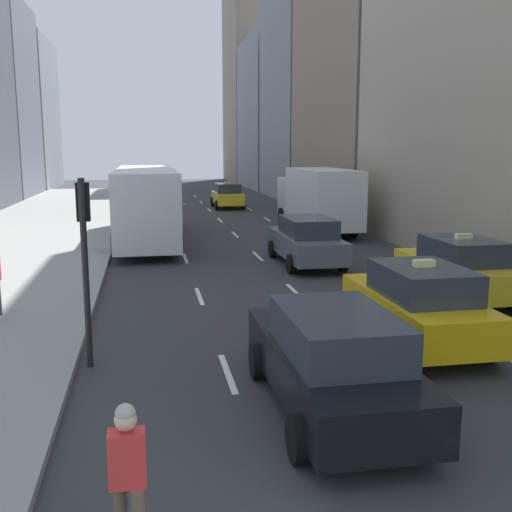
{
  "coord_description": "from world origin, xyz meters",
  "views": [
    {
      "loc": [
        -1.59,
        -2.5,
        4.13
      ],
      "look_at": [
        1.2,
        12.74,
        1.34
      ],
      "focal_mm": 42.0,
      "sensor_mm": 36.0,
      "label": 1
    }
  ],
  "objects_px": {
    "taxi_lead": "(227,196)",
    "taxi_second": "(458,268)",
    "traffic_light_pole": "(84,242)",
    "sedan_black_near": "(306,240)",
    "skateboarder": "(128,479)",
    "city_bus": "(146,202)",
    "sedan_silver_behind": "(332,359)",
    "taxi_third": "(418,304)",
    "box_truck": "(317,198)"
  },
  "relations": [
    {
      "from": "taxi_lead",
      "to": "taxi_second",
      "type": "relative_size",
      "value": 1.0
    },
    {
      "from": "traffic_light_pole",
      "to": "sedan_black_near",
      "type": "bearing_deg",
      "value": 53.39
    },
    {
      "from": "sedan_black_near",
      "to": "skateboarder",
      "type": "xyz_separation_m",
      "value": [
        -5.85,
        -15.04,
        0.08
      ]
    },
    {
      "from": "taxi_lead",
      "to": "skateboarder",
      "type": "height_order",
      "value": "taxi_lead"
    },
    {
      "from": "sedan_black_near",
      "to": "city_bus",
      "type": "xyz_separation_m",
      "value": [
        -5.61,
        6.62,
        0.91
      ]
    },
    {
      "from": "taxi_second",
      "to": "sedan_silver_behind",
      "type": "xyz_separation_m",
      "value": [
        -5.6,
        -6.3,
        -0.01
      ]
    },
    {
      "from": "skateboarder",
      "to": "traffic_light_pole",
      "type": "height_order",
      "value": "traffic_light_pole"
    },
    {
      "from": "city_bus",
      "to": "sedan_black_near",
      "type": "bearing_deg",
      "value": -49.69
    },
    {
      "from": "taxi_third",
      "to": "box_truck",
      "type": "height_order",
      "value": "box_truck"
    },
    {
      "from": "traffic_light_pole",
      "to": "taxi_third",
      "type": "bearing_deg",
      "value": 0.41
    },
    {
      "from": "sedan_silver_behind",
      "to": "city_bus",
      "type": "relative_size",
      "value": 0.42
    },
    {
      "from": "taxi_third",
      "to": "sedan_silver_behind",
      "type": "height_order",
      "value": "taxi_third"
    },
    {
      "from": "city_bus",
      "to": "traffic_light_pole",
      "type": "relative_size",
      "value": 3.22
    },
    {
      "from": "taxi_second",
      "to": "city_bus",
      "type": "xyz_separation_m",
      "value": [
        -8.41,
        12.24,
        0.91
      ]
    },
    {
      "from": "box_truck",
      "to": "skateboarder",
      "type": "distance_m",
      "value": 24.95
    },
    {
      "from": "city_bus",
      "to": "box_truck",
      "type": "distance_m",
      "value": 8.59
    },
    {
      "from": "traffic_light_pole",
      "to": "taxi_lead",
      "type": "bearing_deg",
      "value": 77.41
    },
    {
      "from": "traffic_light_pole",
      "to": "city_bus",
      "type": "bearing_deg",
      "value": 85.85
    },
    {
      "from": "box_truck",
      "to": "skateboarder",
      "type": "bearing_deg",
      "value": -110.3
    },
    {
      "from": "taxi_second",
      "to": "city_bus",
      "type": "distance_m",
      "value": 14.88
    },
    {
      "from": "taxi_second",
      "to": "sedan_silver_behind",
      "type": "bearing_deg",
      "value": -131.64
    },
    {
      "from": "traffic_light_pole",
      "to": "taxi_second",
      "type": "bearing_deg",
      "value": 19.94
    },
    {
      "from": "taxi_second",
      "to": "city_bus",
      "type": "height_order",
      "value": "city_bus"
    },
    {
      "from": "taxi_lead",
      "to": "sedan_silver_behind",
      "type": "height_order",
      "value": "taxi_lead"
    },
    {
      "from": "box_truck",
      "to": "skateboarder",
      "type": "xyz_separation_m",
      "value": [
        -8.65,
        -23.39,
        -0.75
      ]
    },
    {
      "from": "skateboarder",
      "to": "traffic_light_pole",
      "type": "distance_m",
      "value": 6.19
    },
    {
      "from": "sedan_silver_behind",
      "to": "box_truck",
      "type": "xyz_separation_m",
      "value": [
        5.6,
        20.27,
        0.84
      ]
    },
    {
      "from": "sedan_black_near",
      "to": "traffic_light_pole",
      "type": "bearing_deg",
      "value": -126.61
    },
    {
      "from": "taxi_lead",
      "to": "skateboarder",
      "type": "relative_size",
      "value": 2.52
    },
    {
      "from": "taxi_third",
      "to": "sedan_black_near",
      "type": "distance_m",
      "value": 9.04
    },
    {
      "from": "taxi_second",
      "to": "sedan_black_near",
      "type": "bearing_deg",
      "value": 116.48
    },
    {
      "from": "taxi_third",
      "to": "city_bus",
      "type": "height_order",
      "value": "city_bus"
    },
    {
      "from": "taxi_lead",
      "to": "taxi_third",
      "type": "distance_m",
      "value": 30.16
    },
    {
      "from": "taxi_third",
      "to": "traffic_light_pole",
      "type": "distance_m",
      "value": 6.92
    },
    {
      "from": "sedan_black_near",
      "to": "box_truck",
      "type": "height_order",
      "value": "box_truck"
    },
    {
      "from": "taxi_second",
      "to": "taxi_third",
      "type": "relative_size",
      "value": 1.0
    },
    {
      "from": "taxi_third",
      "to": "city_bus",
      "type": "bearing_deg",
      "value": 109.73
    },
    {
      "from": "box_truck",
      "to": "traffic_light_pole",
      "type": "bearing_deg",
      "value": -118.71
    },
    {
      "from": "sedan_black_near",
      "to": "city_bus",
      "type": "distance_m",
      "value": 8.72
    },
    {
      "from": "taxi_lead",
      "to": "sedan_silver_behind",
      "type": "distance_m",
      "value": 33.17
    },
    {
      "from": "sedan_silver_behind",
      "to": "skateboarder",
      "type": "height_order",
      "value": "skateboarder"
    },
    {
      "from": "taxi_lead",
      "to": "city_bus",
      "type": "xyz_separation_m",
      "value": [
        -5.61,
        -14.51,
        0.91
      ]
    },
    {
      "from": "city_bus",
      "to": "box_truck",
      "type": "relative_size",
      "value": 1.38
    },
    {
      "from": "taxi_third",
      "to": "sedan_silver_behind",
      "type": "distance_m",
      "value": 4.02
    },
    {
      "from": "box_truck",
      "to": "sedan_silver_behind",
      "type": "bearing_deg",
      "value": -105.45
    },
    {
      "from": "sedan_silver_behind",
      "to": "traffic_light_pole",
      "type": "distance_m",
      "value": 5.1
    },
    {
      "from": "taxi_third",
      "to": "sedan_silver_behind",
      "type": "xyz_separation_m",
      "value": [
        -2.8,
        -2.88,
        -0.01
      ]
    },
    {
      "from": "skateboarder",
      "to": "taxi_third",
      "type": "bearing_deg",
      "value": 45.74
    },
    {
      "from": "taxi_lead",
      "to": "skateboarder",
      "type": "xyz_separation_m",
      "value": [
        -5.85,
        -36.17,
        0.08
      ]
    },
    {
      "from": "box_truck",
      "to": "taxi_lead",
      "type": "bearing_deg",
      "value": 102.36
    }
  ]
}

